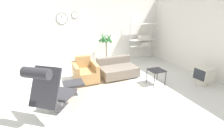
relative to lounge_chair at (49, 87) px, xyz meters
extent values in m
plane|color=silver|center=(1.66, 0.53, -0.75)|extent=(12.00, 12.00, 0.00)
cube|color=silver|center=(1.66, 3.48, 0.65)|extent=(12.00, 0.06, 2.80)
cylinder|color=black|center=(0.82, 3.44, 1.14)|extent=(0.42, 0.01, 0.42)
cylinder|color=white|center=(0.82, 3.43, 1.14)|extent=(0.40, 0.02, 0.40)
cube|color=black|center=(0.82, 3.42, 1.19)|extent=(0.01, 0.01, 0.12)
cylinder|color=black|center=(1.33, 3.44, 1.26)|extent=(0.27, 0.01, 0.27)
cylinder|color=white|center=(1.33, 3.43, 1.26)|extent=(0.26, 0.02, 0.26)
cube|color=black|center=(1.33, 3.42, 1.30)|extent=(0.01, 0.01, 0.08)
cube|color=silver|center=(5.12, 0.53, 0.65)|extent=(0.06, 12.00, 2.80)
cylinder|color=tan|center=(1.53, 0.52, -0.75)|extent=(2.33, 2.33, 0.01)
cylinder|color=#BCBCC1|center=(0.23, 0.31, -0.74)|extent=(0.62, 0.62, 0.02)
cylinder|color=#BCBCC1|center=(0.23, 0.31, -0.57)|extent=(0.06, 0.06, 0.32)
cube|color=#2D2D33|center=(0.23, 0.31, -0.37)|extent=(0.85, 0.85, 0.06)
cube|color=#2D2D33|center=(-0.06, -0.09, 0.04)|extent=(0.75, 0.72, 0.78)
cylinder|color=#2D2D33|center=(-0.18, -0.24, 0.42)|extent=(0.57, 0.50, 0.21)
cylinder|color=#BCBCC1|center=(0.65, 0.86, -0.74)|extent=(0.36, 0.36, 0.02)
cylinder|color=#BCBCC1|center=(0.65, 0.86, -0.58)|extent=(0.05, 0.05, 0.29)
cube|color=#2D2D33|center=(0.65, 0.86, -0.41)|extent=(0.54, 0.46, 0.06)
cube|color=silver|center=(1.18, 1.61, -0.72)|extent=(0.62, 0.71, 0.06)
cube|color=#AD8451|center=(1.18, 1.61, -0.52)|extent=(0.52, 0.85, 0.34)
cube|color=#AD8451|center=(1.19, 1.94, -0.15)|extent=(0.50, 0.19, 0.39)
cube|color=#AD8451|center=(1.49, 1.60, -0.41)|extent=(0.14, 0.85, 0.56)
cube|color=#AD8451|center=(0.87, 1.62, -0.41)|extent=(0.14, 0.85, 0.56)
cube|color=black|center=(2.34, 1.63, -0.73)|extent=(1.15, 0.81, 0.05)
cube|color=#70665B|center=(2.34, 1.63, -0.54)|extent=(1.28, 0.95, 0.32)
cube|color=#70665B|center=(2.33, 2.00, -0.26)|extent=(1.27, 0.22, 0.26)
cube|color=black|center=(3.18, 0.58, -0.28)|extent=(0.45, 0.45, 0.02)
cylinder|color=black|center=(2.97, 0.37, -0.52)|extent=(0.02, 0.02, 0.46)
cylinder|color=black|center=(3.39, 0.37, -0.52)|extent=(0.02, 0.02, 0.46)
cylinder|color=black|center=(2.97, 0.78, -0.52)|extent=(0.02, 0.02, 0.46)
cylinder|color=black|center=(3.39, 0.78, -0.52)|extent=(0.02, 0.02, 0.46)
cylinder|color=beige|center=(4.54, -0.01, -0.66)|extent=(0.33, 0.33, 0.18)
cube|color=beige|center=(4.54, -0.01, -0.38)|extent=(0.46, 0.48, 0.39)
cube|color=#282D33|center=(4.32, -0.02, -0.38)|extent=(0.04, 0.40, 0.33)
cylinder|color=#333338|center=(2.44, 3.03, -0.63)|extent=(0.28, 0.28, 0.24)
cylinder|color=#382819|center=(2.44, 3.03, -0.52)|extent=(0.26, 0.26, 0.02)
cylinder|color=brown|center=(2.44, 3.03, -0.14)|extent=(0.04, 0.04, 0.74)
cone|color=#2D6B33|center=(2.59, 3.04, 0.39)|extent=(0.13, 0.38, 0.39)
cone|color=#2D6B33|center=(2.53, 3.15, 0.30)|extent=(0.33, 0.28, 0.24)
cone|color=#2D6B33|center=(2.39, 3.22, 0.35)|extent=(0.46, 0.22, 0.33)
cone|color=#2D6B33|center=(2.31, 3.08, 0.42)|extent=(0.21, 0.37, 0.43)
cone|color=#2D6B33|center=(2.30, 2.95, 0.38)|extent=(0.28, 0.39, 0.39)
cone|color=#2D6B33|center=(2.43, 2.87, 0.35)|extent=(0.39, 0.13, 0.33)
cone|color=#2D6B33|center=(2.51, 2.92, 0.40)|extent=(0.34, 0.26, 0.40)
cylinder|color=#BCBCC1|center=(3.65, 3.27, 0.19)|extent=(0.03, 0.03, 1.88)
cylinder|color=#BCBCC1|center=(4.83, 3.27, 0.19)|extent=(0.03, 0.03, 1.88)
cube|color=white|center=(4.24, 3.15, -0.10)|extent=(1.24, 0.28, 0.02)
cube|color=white|center=(4.24, 3.15, 0.16)|extent=(1.24, 0.28, 0.02)
cube|color=white|center=(4.24, 3.15, 0.85)|extent=(1.24, 0.28, 0.02)
cube|color=beige|center=(4.35, 3.14, -0.02)|extent=(0.41, 0.24, 0.13)
cube|color=silver|center=(4.29, 3.14, 0.26)|extent=(0.47, 0.24, 0.18)
camera|label=1|loc=(-0.03, -3.58, 1.61)|focal=28.00mm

